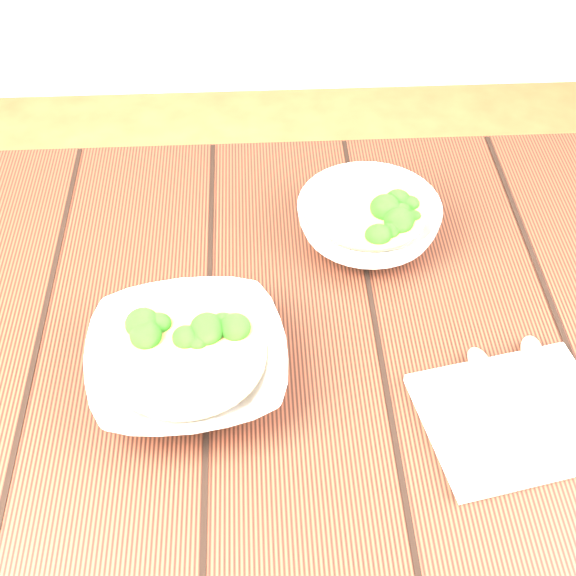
{
  "coord_description": "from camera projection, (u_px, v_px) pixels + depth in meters",
  "views": [
    {
      "loc": [
        0.04,
        -0.61,
        1.47
      ],
      "look_at": [
        0.08,
        0.04,
        0.8
      ],
      "focal_mm": 50.0,
      "sensor_mm": 36.0,
      "label": 1
    }
  ],
  "objects": [
    {
      "name": "trivet",
      "position": [
        195.0,
        324.0,
        0.94
      ],
      "size": [
        0.12,
        0.12,
        0.03
      ],
      "primitive_type": "torus",
      "rotation": [
        0.0,
        0.0,
        0.04
      ],
      "color": "black",
      "rests_on": "table"
    },
    {
      "name": "spoon_right",
      "position": [
        534.0,
        373.0,
        0.89
      ],
      "size": [
        0.05,
        0.16,
        0.01
      ],
      "color": "#9D978A",
      "rests_on": "napkin"
    },
    {
      "name": "napkin",
      "position": [
        515.0,
        417.0,
        0.86
      ],
      "size": [
        0.22,
        0.19,
        0.01
      ],
      "primitive_type": "cube",
      "rotation": [
        0.0,
        0.0,
        0.2
      ],
      "color": "#BEB19E",
      "rests_on": "table"
    },
    {
      "name": "soup_bowl_front",
      "position": [
        188.0,
        362.0,
        0.88
      ],
      "size": [
        0.24,
        0.24,
        0.06
      ],
      "color": "silver",
      "rests_on": "table"
    },
    {
      "name": "spoon_left",
      "position": [
        490.0,
        385.0,
        0.88
      ],
      "size": [
        0.04,
        0.16,
        0.01
      ],
      "color": "#9D978A",
      "rests_on": "napkin"
    },
    {
      "name": "table",
      "position": [
        231.0,
        405.0,
        1.02
      ],
      "size": [
        1.2,
        0.8,
        0.75
      ],
      "color": "#3B1B11",
      "rests_on": "ground"
    },
    {
      "name": "soup_bowl_back",
      "position": [
        368.0,
        221.0,
        1.05
      ],
      "size": [
        0.22,
        0.22,
        0.07
      ],
      "color": "silver",
      "rests_on": "table"
    }
  ]
}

